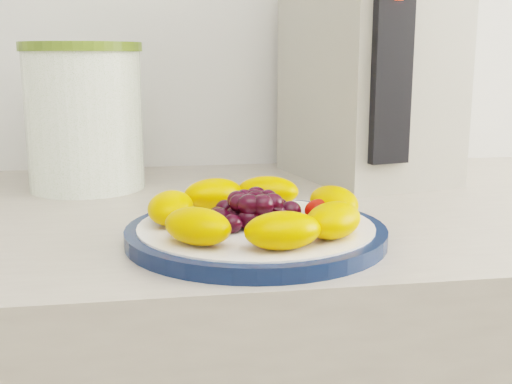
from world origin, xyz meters
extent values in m
cylinder|color=#0D1C3E|center=(-0.04, 1.04, 0.91)|extent=(0.26, 0.26, 0.01)
cylinder|color=white|center=(-0.04, 1.04, 0.91)|extent=(0.23, 0.23, 0.02)
cylinder|color=#4B7419|center=(-0.23, 1.34, 0.99)|extent=(0.18, 0.18, 0.19)
cylinder|color=#5A7224|center=(-0.23, 1.34, 1.09)|extent=(0.18, 0.18, 0.01)
cube|color=#A7A192|center=(0.17, 1.35, 1.06)|extent=(0.23, 0.28, 0.31)
cube|color=black|center=(0.16, 1.22, 1.06)|extent=(0.06, 0.03, 0.23)
ellipsoid|color=orange|center=(0.04, 1.05, 0.93)|extent=(0.06, 0.08, 0.03)
ellipsoid|color=orange|center=(-0.02, 1.12, 0.93)|extent=(0.08, 0.06, 0.03)
ellipsoid|color=orange|center=(-0.08, 1.12, 0.93)|extent=(0.08, 0.07, 0.03)
ellipsoid|color=orange|center=(-0.13, 1.06, 0.93)|extent=(0.06, 0.08, 0.03)
ellipsoid|color=orange|center=(-0.11, 0.98, 0.93)|extent=(0.08, 0.08, 0.03)
ellipsoid|color=orange|center=(-0.03, 0.96, 0.93)|extent=(0.07, 0.05, 0.03)
ellipsoid|color=orange|center=(0.02, 0.98, 0.93)|extent=(0.08, 0.08, 0.03)
ellipsoid|color=black|center=(-0.04, 1.04, 0.93)|extent=(0.02, 0.02, 0.02)
ellipsoid|color=black|center=(-0.02, 1.04, 0.93)|extent=(0.02, 0.02, 0.02)
ellipsoid|color=black|center=(-0.03, 1.06, 0.93)|extent=(0.02, 0.02, 0.02)
ellipsoid|color=black|center=(-0.05, 1.06, 0.93)|extent=(0.02, 0.02, 0.02)
ellipsoid|color=black|center=(-0.06, 1.04, 0.93)|extent=(0.02, 0.02, 0.02)
ellipsoid|color=black|center=(-0.05, 1.02, 0.93)|extent=(0.02, 0.02, 0.02)
ellipsoid|color=black|center=(-0.03, 1.02, 0.93)|extent=(0.02, 0.02, 0.02)
ellipsoid|color=black|center=(-0.01, 1.05, 0.93)|extent=(0.02, 0.02, 0.02)
ellipsoid|color=black|center=(-0.02, 1.07, 0.93)|extent=(0.02, 0.02, 0.02)
ellipsoid|color=black|center=(-0.03, 1.08, 0.93)|extent=(0.02, 0.02, 0.02)
ellipsoid|color=black|center=(-0.05, 1.08, 0.93)|extent=(0.02, 0.02, 0.02)
ellipsoid|color=black|center=(-0.07, 1.07, 0.93)|extent=(0.02, 0.02, 0.02)
ellipsoid|color=black|center=(-0.08, 1.05, 0.93)|extent=(0.02, 0.02, 0.02)
ellipsoid|color=black|center=(-0.08, 1.03, 0.93)|extent=(0.02, 0.02, 0.02)
ellipsoid|color=black|center=(-0.07, 1.01, 0.93)|extent=(0.02, 0.02, 0.02)
ellipsoid|color=black|center=(-0.04, 1.04, 0.94)|extent=(0.02, 0.02, 0.02)
ellipsoid|color=black|center=(-0.03, 1.05, 0.94)|extent=(0.02, 0.02, 0.02)
ellipsoid|color=black|center=(-0.04, 1.06, 0.94)|extent=(0.02, 0.02, 0.02)
ellipsoid|color=black|center=(-0.05, 1.06, 0.94)|extent=(0.02, 0.02, 0.02)
ellipsoid|color=black|center=(-0.06, 1.05, 0.94)|extent=(0.02, 0.02, 0.02)
ellipsoid|color=black|center=(-0.06, 1.03, 0.94)|extent=(0.02, 0.02, 0.02)
ellipsoid|color=black|center=(-0.05, 1.02, 0.94)|extent=(0.02, 0.02, 0.02)
ellipsoid|color=black|center=(-0.04, 1.02, 0.94)|extent=(0.02, 0.02, 0.02)
ellipsoid|color=black|center=(-0.03, 1.03, 0.94)|extent=(0.02, 0.02, 0.02)
ellipsoid|color=red|center=(0.02, 1.04, 0.93)|extent=(0.03, 0.03, 0.02)
ellipsoid|color=red|center=(0.05, 1.05, 0.93)|extent=(0.04, 0.03, 0.02)
ellipsoid|color=red|center=(0.03, 1.02, 0.93)|extent=(0.04, 0.04, 0.02)
camera|label=1|loc=(-0.14, 0.43, 1.08)|focal=45.00mm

